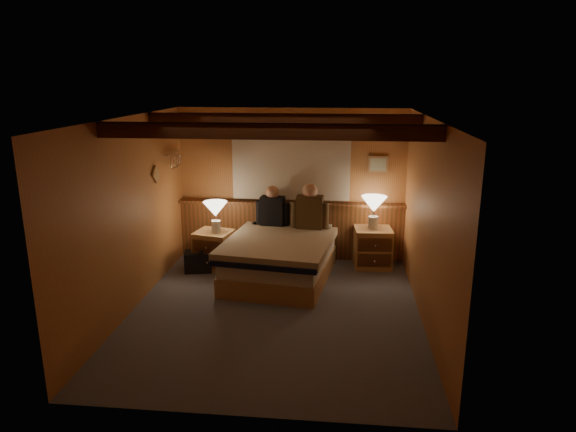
# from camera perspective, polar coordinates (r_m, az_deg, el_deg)

# --- Properties ---
(floor) EXTENTS (4.20, 4.20, 0.00)m
(floor) POSITION_cam_1_polar(r_m,az_deg,el_deg) (6.58, -1.42, -10.49)
(floor) COLOR #555965
(floor) RESTS_ON ground
(ceiling) EXTENTS (4.20, 4.20, 0.00)m
(ceiling) POSITION_cam_1_polar(r_m,az_deg,el_deg) (5.95, -1.57, 10.83)
(ceiling) COLOR #CA8A4B
(ceiling) RESTS_ON wall_back
(wall_back) EXTENTS (3.60, 0.00, 3.60)m
(wall_back) POSITION_cam_1_polar(r_m,az_deg,el_deg) (8.19, 0.38, 3.53)
(wall_back) COLOR #BA7542
(wall_back) RESTS_ON floor
(wall_left) EXTENTS (0.00, 4.20, 4.20)m
(wall_left) POSITION_cam_1_polar(r_m,az_deg,el_deg) (6.63, -17.11, 0.07)
(wall_left) COLOR #BA7542
(wall_left) RESTS_ON floor
(wall_right) EXTENTS (0.00, 4.20, 4.20)m
(wall_right) POSITION_cam_1_polar(r_m,az_deg,el_deg) (6.20, 15.25, -0.82)
(wall_right) COLOR #BA7542
(wall_right) RESTS_ON floor
(wall_front) EXTENTS (3.60, 0.00, 3.60)m
(wall_front) POSITION_cam_1_polar(r_m,az_deg,el_deg) (4.20, -5.18, -8.01)
(wall_front) COLOR #BA7542
(wall_front) RESTS_ON floor
(wainscot) EXTENTS (3.60, 0.23, 0.94)m
(wainscot) POSITION_cam_1_polar(r_m,az_deg,el_deg) (8.30, 0.33, -1.39)
(wainscot) COLOR brown
(wainscot) RESTS_ON wall_back
(curtain_window) EXTENTS (2.18, 0.09, 1.11)m
(curtain_window) POSITION_cam_1_polar(r_m,az_deg,el_deg) (8.06, 0.34, 5.67)
(curtain_window) COLOR #4B2412
(curtain_window) RESTS_ON wall_back
(ceiling_beams) EXTENTS (3.60, 1.65, 0.16)m
(ceiling_beams) POSITION_cam_1_polar(r_m,az_deg,el_deg) (6.11, -1.38, 10.09)
(ceiling_beams) COLOR #4B2412
(ceiling_beams) RESTS_ON ceiling
(coat_rail) EXTENTS (0.05, 0.55, 0.24)m
(coat_rail) POSITION_cam_1_polar(r_m,az_deg,el_deg) (7.95, -12.48, 6.25)
(coat_rail) COLOR silver
(coat_rail) RESTS_ON wall_left
(framed_print) EXTENTS (0.30, 0.04, 0.25)m
(framed_print) POSITION_cam_1_polar(r_m,az_deg,el_deg) (8.09, 9.98, 5.68)
(framed_print) COLOR tan
(framed_print) RESTS_ON wall_back
(bed) EXTENTS (1.66, 2.02, 0.63)m
(bed) POSITION_cam_1_polar(r_m,az_deg,el_deg) (7.44, -0.88, -4.66)
(bed) COLOR tan
(bed) RESTS_ON floor
(nightstand_left) EXTENTS (0.62, 0.58, 0.59)m
(nightstand_left) POSITION_cam_1_polar(r_m,az_deg,el_deg) (7.96, -8.21, -3.74)
(nightstand_left) COLOR tan
(nightstand_left) RESTS_ON floor
(nightstand_right) EXTENTS (0.59, 0.54, 0.61)m
(nightstand_right) POSITION_cam_1_polar(r_m,az_deg,el_deg) (8.04, 9.39, -3.49)
(nightstand_right) COLOR tan
(nightstand_right) RESTS_ON floor
(lamp_left) EXTENTS (0.36, 0.36, 0.47)m
(lamp_left) POSITION_cam_1_polar(r_m,az_deg,el_deg) (7.75, -8.07, 0.57)
(lamp_left) COLOR silver
(lamp_left) RESTS_ON nightstand_left
(lamp_right) EXTENTS (0.39, 0.39, 0.50)m
(lamp_right) POSITION_cam_1_polar(r_m,az_deg,el_deg) (7.86, 9.52, 1.10)
(lamp_right) COLOR silver
(lamp_right) RESTS_ON nightstand_right
(person_left) EXTENTS (0.53, 0.24, 0.65)m
(person_left) POSITION_cam_1_polar(r_m,az_deg,el_deg) (7.93, -1.73, 0.80)
(person_left) COLOR black
(person_left) RESTS_ON bed
(person_right) EXTENTS (0.58, 0.26, 0.71)m
(person_right) POSITION_cam_1_polar(r_m,az_deg,el_deg) (7.77, 2.44, 0.70)
(person_right) COLOR #44311B
(person_right) RESTS_ON bed
(duffel_bag) EXTENTS (0.55, 0.40, 0.36)m
(duffel_bag) POSITION_cam_1_polar(r_m,az_deg,el_deg) (7.93, -9.57, -4.92)
(duffel_bag) COLOR black
(duffel_bag) RESTS_ON floor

